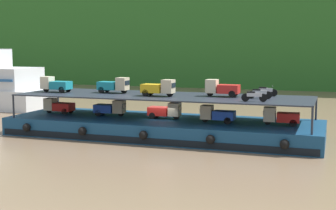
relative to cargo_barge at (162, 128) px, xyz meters
The scene contains 15 objects.
ground_plane 0.75m from the cargo_barge, 90.00° to the left, with size 400.00×400.00×0.00m, color #7F664C.
cargo_barge is the anchor object (origin of this frame).
cargo_rack 2.69m from the cargo_barge, 90.00° to the left, with size 24.72×7.17×2.00m.
mini_truck_lower_stern 10.16m from the cargo_barge, behind, with size 2.74×1.21×1.38m.
mini_truck_lower_aft 5.15m from the cargo_barge, behind, with size 2.78×1.26×1.38m.
mini_truck_lower_mid 1.47m from the cargo_barge, 40.63° to the left, with size 2.74×1.20×1.38m.
mini_truck_lower_fore 5.10m from the cargo_barge, ahead, with size 2.74×1.21×1.38m.
mini_truck_lower_bow 9.91m from the cargo_barge, ahead, with size 2.79×1.28×1.38m.
mini_truck_upper_stern 10.59m from the cargo_barge, behind, with size 2.75×1.21×1.38m.
mini_truck_upper_mid 5.86m from the cargo_barge, behind, with size 2.77×1.25×1.38m.
mini_truck_upper_fore 3.52m from the cargo_barge, 91.11° to the right, with size 2.78×1.26×1.38m.
mini_truck_upper_bow 6.08m from the cargo_barge, ahead, with size 2.75×1.22×1.38m.
motorcycle_upper_port 8.90m from the cargo_barge, 14.79° to the right, with size 1.90×0.55×0.87m.
motorcycle_upper_centre 8.71m from the cargo_barge, ahead, with size 1.90×0.55×0.87m.
motorcycle_upper_stbd 9.14m from the cargo_barge, 14.73° to the left, with size 1.90×0.55×0.87m.
Camera 1 is at (13.60, -37.40, 7.52)m, focal length 51.03 mm.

